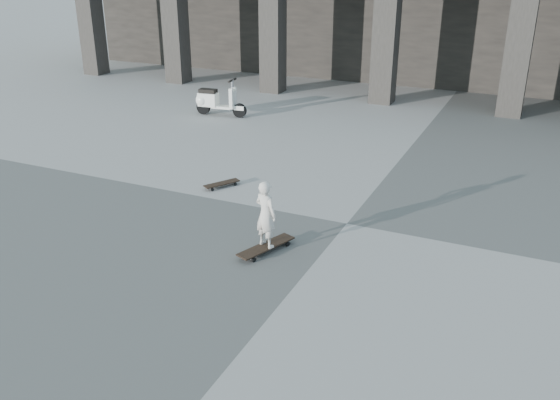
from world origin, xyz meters
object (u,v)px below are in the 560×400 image
at_px(longboard, 266,247).
at_px(skateboard_spare, 222,184).
at_px(child, 266,214).
at_px(scooter, 212,100).

height_order(longboard, skateboard_spare, longboard).
bearing_deg(child, longboard, -80.04).
relative_size(child, scooter, 0.70).
height_order(skateboard_spare, child, child).
distance_m(skateboard_spare, child, 2.84).
relative_size(longboard, skateboard_spare, 1.45).
relative_size(longboard, scooter, 0.70).
xyz_separation_m(child, scooter, (-4.82, 6.60, -0.21)).
bearing_deg(longboard, child, -169.27).
height_order(skateboard_spare, scooter, scooter).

